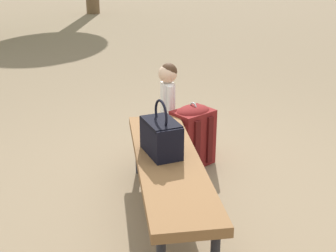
{
  "coord_description": "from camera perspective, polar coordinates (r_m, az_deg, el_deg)",
  "views": [
    {
      "loc": [
        -2.86,
        0.46,
        1.67
      ],
      "look_at": [
        0.23,
        0.09,
        0.45
      ],
      "focal_mm": 47.21,
      "sensor_mm": 36.0,
      "label": 1
    }
  ],
  "objects": [
    {
      "name": "backpack_large",
      "position": [
        3.67,
        3.17,
        -0.99
      ],
      "size": [
        0.38,
        0.4,
        0.55
      ],
      "color": "maroon",
      "rests_on": "ground"
    },
    {
      "name": "child_standing",
      "position": [
        3.85,
        -0.02,
        4.18
      ],
      "size": [
        0.22,
        0.16,
        0.8
      ],
      "color": "#CCCC8C",
      "rests_on": "ground"
    },
    {
      "name": "handbag",
      "position": [
        2.84,
        -0.9,
        -1.24
      ],
      "size": [
        0.36,
        0.26,
        0.37
      ],
      "color": "black",
      "rests_on": "park_bench"
    },
    {
      "name": "ground_plane",
      "position": [
        3.34,
        2.1,
        -8.56
      ],
      "size": [
        40.0,
        40.0,
        0.0
      ],
      "primitive_type": "plane",
      "color": "#7F6B51",
      "rests_on": "ground"
    },
    {
      "name": "park_bench",
      "position": [
        2.85,
        0.05,
        -5.24
      ],
      "size": [
        1.61,
        0.44,
        0.45
      ],
      "color": "brown",
      "rests_on": "ground"
    }
  ]
}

